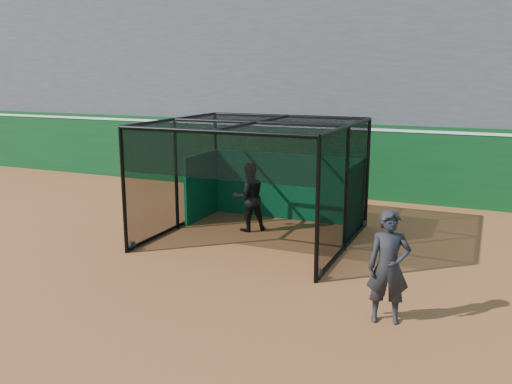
% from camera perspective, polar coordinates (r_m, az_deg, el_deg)
% --- Properties ---
extents(ground, '(120.00, 120.00, 0.00)m').
position_cam_1_polar(ground, '(11.65, -6.25, -8.48)').
color(ground, brown).
rests_on(ground, ground).
extents(outfield_wall, '(50.00, 0.50, 2.50)m').
position_cam_1_polar(outfield_wall, '(18.95, 6.53, 3.65)').
color(outfield_wall, '#0B3D17').
rests_on(outfield_wall, ground).
extents(grandstand, '(50.00, 7.85, 8.95)m').
position_cam_1_polar(grandstand, '(22.37, 9.67, 13.07)').
color(grandstand, '#4C4C4F').
rests_on(grandstand, ground).
extents(batting_cage, '(4.73, 4.63, 2.95)m').
position_cam_1_polar(batting_cage, '(13.57, -0.02, 1.08)').
color(batting_cage, black).
rests_on(batting_cage, ground).
extents(batter, '(1.12, 1.11, 1.83)m').
position_cam_1_polar(batter, '(14.40, -0.74, -0.54)').
color(batter, black).
rests_on(batter, ground).
extents(on_deck_player, '(0.80, 0.63, 1.94)m').
position_cam_1_polar(on_deck_player, '(9.38, 13.78, -7.70)').
color(on_deck_player, black).
rests_on(on_deck_player, ground).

